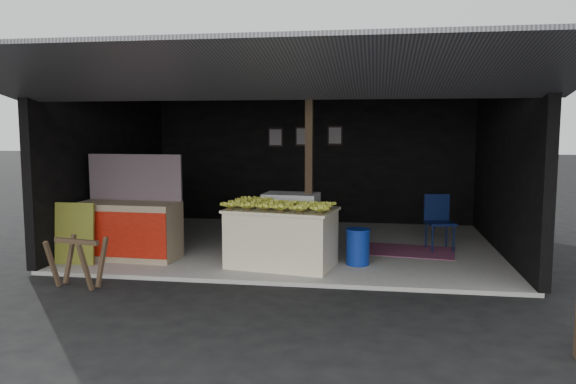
% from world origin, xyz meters
% --- Properties ---
extents(ground, '(80.00, 80.00, 0.00)m').
position_xyz_m(ground, '(0.00, 0.00, 0.00)').
color(ground, black).
rests_on(ground, ground).
extents(concrete_slab, '(7.00, 5.00, 0.06)m').
position_xyz_m(concrete_slab, '(0.00, 2.50, 0.03)').
color(concrete_slab, gray).
rests_on(concrete_slab, ground).
extents(shophouse, '(7.40, 7.29, 3.02)m').
position_xyz_m(shophouse, '(0.00, 2.82, 2.10)').
color(shophouse, black).
rests_on(shophouse, ground).
extents(banana_table, '(1.71, 1.22, 0.87)m').
position_xyz_m(banana_table, '(0.02, 0.86, 0.50)').
color(banana_table, white).
rests_on(banana_table, concrete_slab).
extents(banana_pile, '(1.58, 1.10, 0.17)m').
position_xyz_m(banana_pile, '(0.02, 0.86, 1.01)').
color(banana_pile, gold).
rests_on(banana_pile, banana_table).
extents(white_crate, '(0.93, 0.67, 0.98)m').
position_xyz_m(white_crate, '(0.01, 1.85, 0.55)').
color(white_crate, white).
rests_on(white_crate, concrete_slab).
extents(neighbor_stall, '(1.61, 0.77, 1.64)m').
position_xyz_m(neighbor_stall, '(-2.46, 0.99, 0.55)').
color(neighbor_stall, '#998466').
rests_on(neighbor_stall, concrete_slab).
extents(green_signboard, '(0.62, 0.12, 0.94)m').
position_xyz_m(green_signboard, '(-3.10, 0.50, 0.53)').
color(green_signboard, black).
rests_on(green_signboard, concrete_slab).
extents(sawhorse, '(0.69, 0.68, 0.65)m').
position_xyz_m(sawhorse, '(-2.50, -0.49, 0.41)').
color(sawhorse, '#463323').
rests_on(sawhorse, ground).
extents(water_barrel, '(0.35, 0.35, 0.52)m').
position_xyz_m(water_barrel, '(1.14, 1.14, 0.32)').
color(water_barrel, navy).
rests_on(water_barrel, concrete_slab).
extents(plastic_chair, '(0.52, 0.52, 0.93)m').
position_xyz_m(plastic_chair, '(2.45, 2.48, 0.61)').
color(plastic_chair, '#0A1337').
rests_on(plastic_chair, concrete_slab).
extents(magenta_rug, '(1.62, 1.19, 0.01)m').
position_xyz_m(magenta_rug, '(1.95, 2.20, 0.07)').
color(magenta_rug, maroon).
rests_on(magenta_rug, concrete_slab).
extents(picture_frames, '(1.62, 0.04, 0.46)m').
position_xyz_m(picture_frames, '(-0.17, 4.89, 1.93)').
color(picture_frames, black).
rests_on(picture_frames, shophouse).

